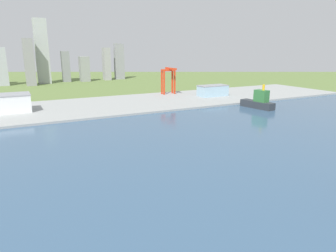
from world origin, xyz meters
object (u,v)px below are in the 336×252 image
(warehouse_main, at_px, (5,103))
(warehouse_annex, at_px, (213,91))
(port_crane_red, at_px, (169,76))
(container_barge, at_px, (259,102))

(warehouse_main, xyz_separation_m, warehouse_annex, (284.47, -7.09, -1.90))
(port_crane_red, relative_size, warehouse_annex, 0.93)
(container_barge, relative_size, warehouse_main, 0.86)
(container_barge, relative_size, warehouse_annex, 1.04)
(warehouse_main, bearing_deg, port_crane_red, 10.37)
(container_barge, height_order, warehouse_annex, container_barge)
(warehouse_annex, bearing_deg, container_barge, -90.03)
(warehouse_main, relative_size, warehouse_annex, 1.20)
(container_barge, bearing_deg, warehouse_annex, 89.97)
(warehouse_annex, bearing_deg, port_crane_red, 135.40)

